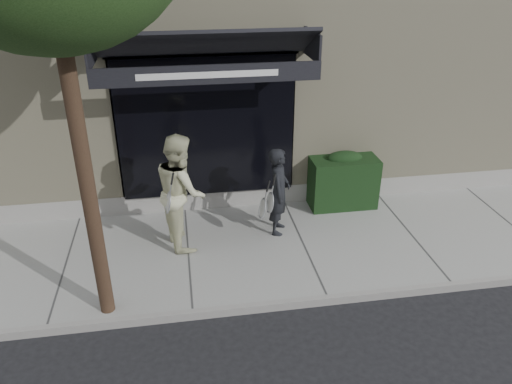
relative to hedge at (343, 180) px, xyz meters
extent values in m
plane|color=black|center=(-1.10, -1.25, -0.66)|extent=(80.00, 80.00, 0.00)
cube|color=gray|center=(-1.10, -1.25, -0.60)|extent=(20.00, 3.00, 0.12)
cube|color=gray|center=(-1.10, -2.80, -0.59)|extent=(20.00, 0.10, 0.14)
cube|color=beige|center=(-1.10, 3.75, 2.09)|extent=(14.00, 7.00, 5.50)
cube|color=gray|center=(-1.10, 0.45, -0.41)|extent=(14.02, 0.42, 0.50)
cube|color=black|center=(-2.60, 0.30, 1.14)|extent=(3.20, 0.30, 2.60)
cube|color=gray|center=(-4.20, 0.45, 1.14)|extent=(0.08, 0.40, 2.60)
cube|color=gray|center=(-1.00, 0.45, 1.14)|extent=(0.08, 0.40, 2.60)
cube|color=gray|center=(-2.60, 0.45, 2.48)|extent=(3.36, 0.40, 0.12)
cube|color=black|center=(-2.60, -0.25, 2.74)|extent=(3.60, 1.03, 0.55)
cube|color=black|center=(-2.60, -0.75, 2.35)|extent=(3.60, 0.05, 0.30)
cube|color=white|center=(-2.60, -0.78, 2.35)|extent=(2.20, 0.01, 0.10)
cube|color=black|center=(-4.38, -0.25, 2.66)|extent=(0.04, 1.00, 0.45)
cube|color=black|center=(-0.82, -0.25, 2.66)|extent=(0.04, 1.00, 0.45)
cube|color=black|center=(0.00, 0.00, -0.04)|extent=(1.30, 0.70, 1.00)
ellipsoid|color=black|center=(0.00, 0.00, 0.46)|extent=(0.71, 0.38, 0.27)
cylinder|color=black|center=(-4.30, -2.55, 1.74)|extent=(0.20, 0.20, 4.80)
imported|color=black|center=(-1.45, -0.80, 0.26)|extent=(0.54, 0.67, 1.60)
torus|color=silver|center=(-1.66, -1.11, 0.22)|extent=(0.11, 0.31, 0.30)
cylinder|color=silver|center=(-1.66, -1.11, 0.22)|extent=(0.08, 0.27, 0.27)
cylinder|color=silver|center=(-1.66, -1.11, 0.22)|extent=(0.18, 0.04, 0.05)
cylinder|color=black|center=(-1.66, -1.11, 0.22)|extent=(0.20, 0.06, 0.06)
torus|color=silver|center=(-1.79, -1.08, 0.10)|extent=(0.12, 0.31, 0.30)
cylinder|color=silver|center=(-1.79, -1.08, 0.10)|extent=(0.09, 0.28, 0.26)
cylinder|color=silver|center=(-1.79, -1.08, 0.10)|extent=(0.18, 0.04, 0.06)
cylinder|color=black|center=(-1.79, -1.08, 0.10)|extent=(0.20, 0.05, 0.08)
imported|color=beige|center=(-3.15, -0.90, 0.46)|extent=(0.94, 1.11, 1.99)
torus|color=silver|center=(-3.36, -1.27, 0.45)|extent=(0.13, 0.31, 0.30)
cylinder|color=silver|center=(-3.36, -1.27, 0.45)|extent=(0.10, 0.28, 0.26)
cylinder|color=silver|center=(-3.36, -1.27, 0.45)|extent=(0.18, 0.04, 0.06)
cylinder|color=black|center=(-3.36, -1.27, 0.45)|extent=(0.20, 0.06, 0.08)
camera|label=1|loc=(-3.11, -8.46, 4.20)|focal=35.00mm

